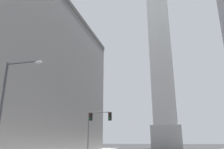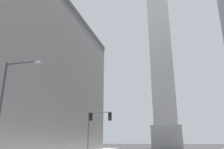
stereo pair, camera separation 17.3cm
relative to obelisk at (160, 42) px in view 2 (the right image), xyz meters
name	(u,v)px [view 2 (the right image)]	position (x,y,z in m)	size (l,w,h in m)	color
obelisk	(160,42)	(0.00, 0.00, 0.00)	(7.57, 7.57, 62.49)	silver
traffic_light_mid_left	(96,122)	(-10.21, -26.64, -25.06)	(4.05, 0.50, 6.35)	slate
street_lamp	(7,98)	(-11.12, -45.79, -24.75)	(3.47, 0.36, 8.24)	#4C4C51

